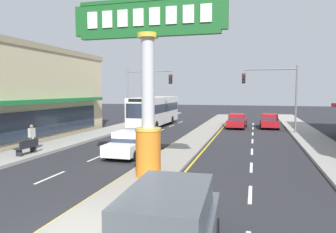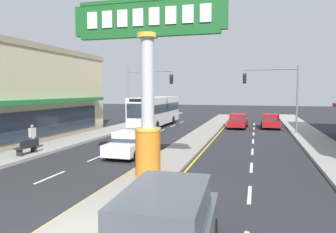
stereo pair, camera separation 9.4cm
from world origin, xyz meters
The scene contains 14 objects.
median_strip centered at (0.00, 18.00, 0.07)m, with size 2.26×52.00×0.14m, color gray.
sidewalk_left centered at (-9.08, 16.00, 0.09)m, with size 2.69×60.00×0.18m, color #9E9B93.
sidewalk_right centered at (9.08, 16.00, 0.09)m, with size 2.69×60.00×0.18m, color #9E9B93.
lane_markings centered at (0.00, 16.65, 0.00)m, with size 9.00×52.00×0.01m.
district_sign centered at (0.00, 5.71, 4.32)m, with size 6.86×1.17×7.78m.
traffic_light_left_side centered at (-6.37, 22.85, 4.25)m, with size 4.86×0.46×6.20m.
traffic_light_right_side centered at (6.37, 22.87, 4.25)m, with size 4.86×0.46×6.20m.
sedan_near_right_lane centered at (-2.78, 10.32, 0.79)m, with size 1.88×4.32×1.53m.
sedan_far_right_lane centered at (6.08, 27.35, 0.79)m, with size 1.87×4.32×1.53m.
bus_near_left_lane centered at (-6.08, 25.71, 1.87)m, with size 2.63×11.22×3.26m.
sedan_mid_left_lane centered at (2.78, 26.54, 0.79)m, with size 2.00×4.38×1.53m.
suv_far_left_oncoming centered at (2.78, -1.05, 0.98)m, with size 2.13×4.68×1.90m.
street_bench centered at (-8.46, 8.20, 0.65)m, with size 0.48×1.60×0.88m.
pedestrian_near_kerb centered at (-9.11, 9.44, 1.10)m, with size 0.30×0.44×1.63m.
Camera 1 is at (4.51, -7.37, 3.96)m, focal length 33.62 mm.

